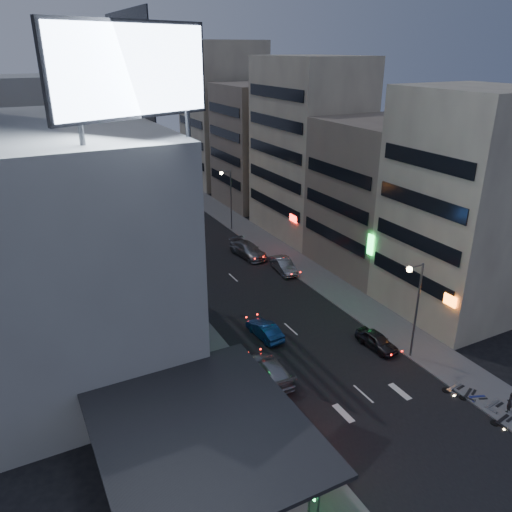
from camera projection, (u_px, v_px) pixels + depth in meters
ground at (403, 429)px, 32.29m from camera, size 180.00×180.00×0.00m
sidewalk_left at (150, 278)px, 53.45m from camera, size 4.00×120.00×0.12m
sidewalk_right at (279, 252)px, 60.24m from camera, size 4.00×120.00×0.12m
food_court at (188, 460)px, 27.27m from camera, size 11.00×13.00×3.88m
white_building at (62, 244)px, 37.98m from camera, size 14.00×24.00×18.00m
shophouse_near at (462, 207)px, 43.40m from camera, size 10.00×11.00×20.00m
shophouse_mid at (378, 196)px, 53.81m from camera, size 11.00×12.00×16.00m
shophouse_far at (309, 149)px, 63.08m from camera, size 10.00×14.00×22.00m
far_left_a at (44, 166)px, 58.71m from camera, size 11.00×10.00×20.00m
far_left_b at (33, 166)px, 70.11m from camera, size 12.00×10.00×15.00m
far_right_a at (258, 145)px, 76.35m from camera, size 11.00×12.00×18.00m
far_right_b at (223, 115)px, 86.87m from camera, size 12.00×12.00×24.00m
billboard at (132, 71)px, 26.59m from camera, size 9.52×3.75×6.20m
street_lamp_right_near at (415, 298)px, 37.64m from camera, size 1.60×0.44×8.02m
street_lamp_left at (192, 254)px, 45.74m from camera, size 1.60×0.44×8.02m
street_lamp_right_far at (228, 192)px, 65.49m from camera, size 1.60×0.44×8.02m
parked_car_right_near at (377, 341)px, 40.82m from camera, size 1.88×4.04×1.34m
parked_car_right_mid at (283, 265)px, 54.79m from camera, size 2.10×4.71×1.50m
parked_car_left at (176, 254)px, 57.57m from camera, size 2.84×5.97×1.64m
parked_car_right_far at (248, 250)px, 58.77m from camera, size 2.98×5.87×1.63m
road_car_blue at (265, 330)px, 42.32m from camera, size 1.71×4.25×1.37m
road_car_silver at (270, 370)px, 37.03m from camera, size 2.29×5.17×1.47m
person at (510, 402)px, 33.40m from camera, size 0.62×0.47×1.52m
scooter_black_a at (508, 406)px, 33.21m from camera, size 0.97×2.10×1.23m
scooter_silver_a at (498, 392)px, 34.58m from camera, size 0.93×2.11×1.25m
scooter_blue at (486, 389)px, 35.07m from camera, size 1.19×1.85×1.07m
scooter_black_b at (471, 381)px, 35.79m from camera, size 1.35×2.02×1.17m
scooter_silver_b at (459, 376)px, 36.33m from camera, size 0.94×2.12×1.25m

